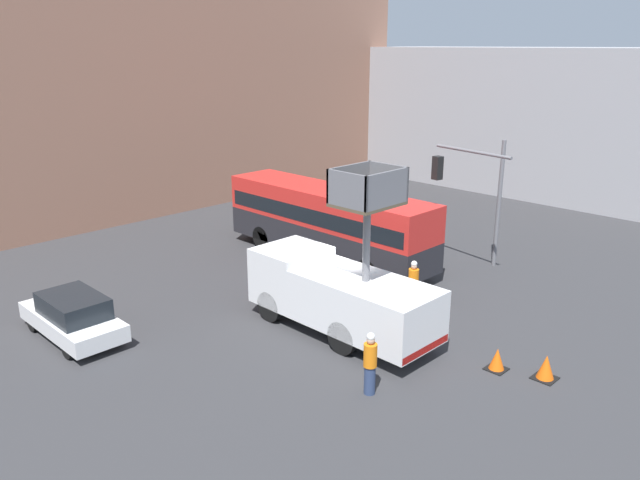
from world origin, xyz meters
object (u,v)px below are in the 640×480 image
(traffic_cone_mid_road, at_px, (497,360))
(traffic_cone_near_truck, at_px, (546,368))
(road_worker_near_truck, at_px, (370,363))
(city_bus, at_px, (328,219))
(parked_car_curbside, at_px, (73,316))
(road_worker_directing, at_px, (413,284))
(traffic_light_pole, at_px, (477,185))
(utility_truck, at_px, (339,292))

(traffic_cone_mid_road, bearing_deg, traffic_cone_near_truck, -68.00)
(road_worker_near_truck, bearing_deg, traffic_cone_near_truck, 32.23)
(city_bus, distance_m, traffic_cone_mid_road, 11.27)
(parked_car_curbside, bearing_deg, road_worker_directing, -32.62)
(road_worker_directing, distance_m, traffic_cone_mid_road, 5.14)
(traffic_cone_near_truck, xyz_separation_m, traffic_cone_mid_road, (-0.52, 1.28, -0.03))
(traffic_light_pole, height_order, traffic_cone_mid_road, traffic_light_pole)
(traffic_light_pole, bearing_deg, traffic_cone_near_truck, -134.44)
(traffic_cone_mid_road, bearing_deg, road_worker_near_truck, 153.70)
(road_worker_directing, bearing_deg, traffic_light_pole, -86.06)
(utility_truck, distance_m, traffic_cone_near_truck, 6.79)
(city_bus, bearing_deg, road_worker_directing, 167.07)
(traffic_light_pole, bearing_deg, utility_truck, 179.76)
(utility_truck, distance_m, parked_car_curbside, 8.85)
(utility_truck, relative_size, road_worker_near_truck, 3.72)
(road_worker_directing, bearing_deg, road_worker_near_truck, 115.14)
(city_bus, relative_size, traffic_cone_mid_road, 15.63)
(road_worker_near_truck, relative_size, traffic_cone_mid_road, 2.72)
(city_bus, xyz_separation_m, traffic_cone_mid_road, (-3.61, -10.56, -1.60))
(traffic_light_pole, bearing_deg, traffic_cone_mid_road, -143.07)
(road_worker_directing, bearing_deg, traffic_cone_near_truck, 164.39)
(utility_truck, height_order, traffic_cone_near_truck, utility_truck)
(city_bus, height_order, traffic_cone_mid_road, city_bus)
(utility_truck, bearing_deg, road_worker_near_truck, -124.37)
(utility_truck, height_order, traffic_cone_mid_road, utility_truck)
(city_bus, relative_size, traffic_cone_near_truck, 14.27)
(traffic_cone_near_truck, bearing_deg, utility_truck, 107.31)
(traffic_light_pole, distance_m, road_worker_directing, 5.53)
(utility_truck, height_order, road_worker_near_truck, utility_truck)
(parked_car_curbside, bearing_deg, utility_truck, -42.69)
(traffic_cone_near_truck, height_order, parked_car_curbside, parked_car_curbside)
(city_bus, relative_size, parked_car_curbside, 2.42)
(traffic_cone_near_truck, height_order, traffic_cone_mid_road, traffic_cone_near_truck)
(road_worker_near_truck, relative_size, road_worker_directing, 1.05)
(road_worker_near_truck, height_order, road_worker_directing, road_worker_near_truck)
(traffic_light_pole, height_order, parked_car_curbside, traffic_light_pole)
(traffic_light_pole, distance_m, road_worker_near_truck, 11.33)
(utility_truck, bearing_deg, traffic_cone_near_truck, -72.69)
(road_worker_directing, bearing_deg, traffic_cone_mid_road, 155.11)
(utility_truck, xyz_separation_m, city_bus, (5.08, 5.45, 0.46))
(utility_truck, bearing_deg, city_bus, 46.98)
(city_bus, height_order, parked_car_curbside, city_bus)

